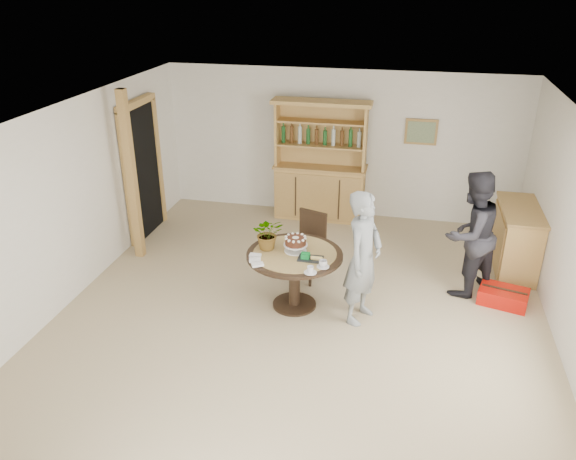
# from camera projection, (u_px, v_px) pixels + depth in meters

# --- Properties ---
(ground) EXTENTS (7.00, 7.00, 0.00)m
(ground) POSITION_uv_depth(u_px,v_px,m) (299.00, 321.00, 6.93)
(ground) COLOR tan
(ground) RESTS_ON ground
(room_shell) EXTENTS (6.04, 7.04, 2.52)m
(room_shell) POSITION_uv_depth(u_px,v_px,m) (301.00, 188.00, 6.20)
(room_shell) COLOR white
(room_shell) RESTS_ON ground
(doorway) EXTENTS (0.13, 1.10, 2.18)m
(doorway) POSITION_uv_depth(u_px,v_px,m) (142.00, 168.00, 8.81)
(doorway) COLOR black
(doorway) RESTS_ON ground
(pine_post) EXTENTS (0.12, 0.12, 2.50)m
(pine_post) POSITION_uv_depth(u_px,v_px,m) (131.00, 177.00, 8.00)
(pine_post) COLOR #AE8A49
(pine_post) RESTS_ON ground
(hutch) EXTENTS (1.62, 0.54, 2.04)m
(hutch) POSITION_uv_depth(u_px,v_px,m) (320.00, 179.00, 9.57)
(hutch) COLOR tan
(hutch) RESTS_ON ground
(sideboard) EXTENTS (0.54, 1.26, 0.94)m
(sideboard) POSITION_uv_depth(u_px,v_px,m) (516.00, 238.00, 7.96)
(sideboard) COLOR tan
(sideboard) RESTS_ON ground
(dining_table) EXTENTS (1.20, 1.20, 0.76)m
(dining_table) POSITION_uv_depth(u_px,v_px,m) (295.00, 264.00, 7.00)
(dining_table) COLOR black
(dining_table) RESTS_ON ground
(dining_chair) EXTENTS (0.54, 0.54, 0.95)m
(dining_chair) POSITION_uv_depth(u_px,v_px,m) (309.00, 241.00, 7.75)
(dining_chair) COLOR black
(dining_chair) RESTS_ON ground
(birthday_cake) EXTENTS (0.30, 0.30, 0.20)m
(birthday_cake) POSITION_uv_depth(u_px,v_px,m) (296.00, 242.00, 6.92)
(birthday_cake) COLOR white
(birthday_cake) RESTS_ON dining_table
(flower_vase) EXTENTS (0.47, 0.44, 0.42)m
(flower_vase) POSITION_uv_depth(u_px,v_px,m) (268.00, 233.00, 6.96)
(flower_vase) COLOR #3F7233
(flower_vase) RESTS_ON dining_table
(gift_tray) EXTENTS (0.30, 0.20, 0.08)m
(gift_tray) POSITION_uv_depth(u_px,v_px,m) (310.00, 257.00, 6.77)
(gift_tray) COLOR black
(gift_tray) RESTS_ON dining_table
(coffee_cup_a) EXTENTS (0.15, 0.15, 0.09)m
(coffee_cup_a) POSITION_uv_depth(u_px,v_px,m) (323.00, 264.00, 6.59)
(coffee_cup_a) COLOR silver
(coffee_cup_a) RESTS_ON dining_table
(coffee_cup_b) EXTENTS (0.15, 0.15, 0.08)m
(coffee_cup_b) POSITION_uv_depth(u_px,v_px,m) (310.00, 270.00, 6.46)
(coffee_cup_b) COLOR silver
(coffee_cup_b) RESTS_ON dining_table
(napkins) EXTENTS (0.24, 0.33, 0.03)m
(napkins) POSITION_uv_depth(u_px,v_px,m) (256.00, 260.00, 6.73)
(napkins) COLOR white
(napkins) RESTS_ON dining_table
(teen_boy) EXTENTS (0.59, 0.71, 1.67)m
(teen_boy) POSITION_uv_depth(u_px,v_px,m) (363.00, 258.00, 6.64)
(teen_boy) COLOR gray
(teen_boy) RESTS_ON ground
(adult_person) EXTENTS (1.04, 1.04, 1.70)m
(adult_person) POSITION_uv_depth(u_px,v_px,m) (471.00, 234.00, 7.21)
(adult_person) COLOR black
(adult_person) RESTS_ON ground
(red_suitcase) EXTENTS (0.68, 0.54, 0.21)m
(red_suitcase) POSITION_uv_depth(u_px,v_px,m) (503.00, 296.00, 7.25)
(red_suitcase) COLOR #BD1309
(red_suitcase) RESTS_ON ground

